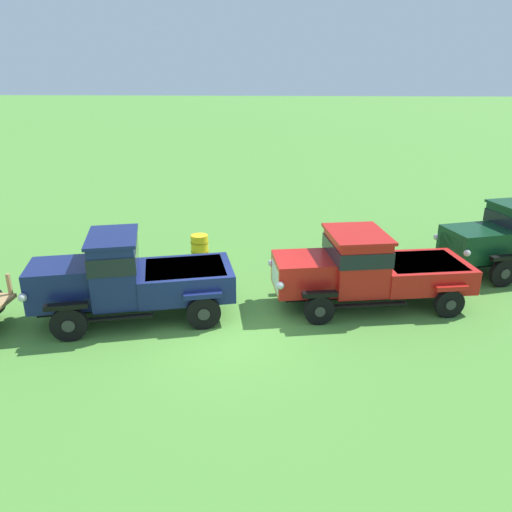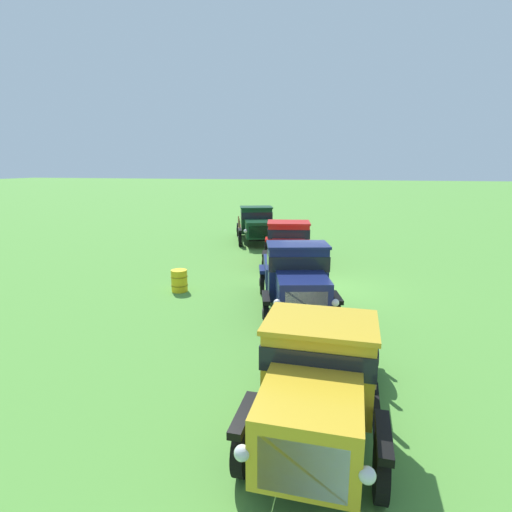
{
  "view_description": "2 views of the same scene",
  "coord_description": "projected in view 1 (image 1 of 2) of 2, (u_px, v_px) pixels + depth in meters",
  "views": [
    {
      "loc": [
        1.49,
        -10.86,
        6.0
      ],
      "look_at": [
        0.65,
        2.52,
        1.0
      ],
      "focal_mm": 35.0,
      "sensor_mm": 36.0,
      "label": 1
    },
    {
      "loc": [
        -14.43,
        -1.06,
        4.51
      ],
      "look_at": [
        0.65,
        2.52,
        1.0
      ],
      "focal_mm": 28.0,
      "sensor_mm": 36.0,
      "label": 2
    }
  ],
  "objects": [
    {
      "name": "oil_drum_beside_row",
      "position": [
        200.0,
        246.0,
        16.88
      ],
      "size": [
        0.61,
        0.61,
        0.81
      ],
      "color": "gold",
      "rests_on": "ground"
    },
    {
      "name": "vintage_truck_midrow_center",
      "position": [
        367.0,
        268.0,
        13.35
      ],
      "size": [
        5.52,
        2.98,
        2.04
      ],
      "color": "black",
      "rests_on": "ground"
    },
    {
      "name": "ground_plane",
      "position": [
        223.0,
        329.0,
        12.34
      ],
      "size": [
        240.0,
        240.0,
        0.0
      ],
      "primitive_type": "plane",
      "color": "#518E38"
    },
    {
      "name": "vintage_truck_second_in_line",
      "position": [
        129.0,
        276.0,
        12.56
      ],
      "size": [
        5.31,
        3.14,
        2.24
      ],
      "color": "black",
      "rests_on": "ground"
    },
    {
      "name": "vintage_truck_far_side",
      "position": [
        511.0,
        237.0,
        15.51
      ],
      "size": [
        5.7,
        3.46,
        2.14
      ],
      "color": "black",
      "rests_on": "ground"
    }
  ]
}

